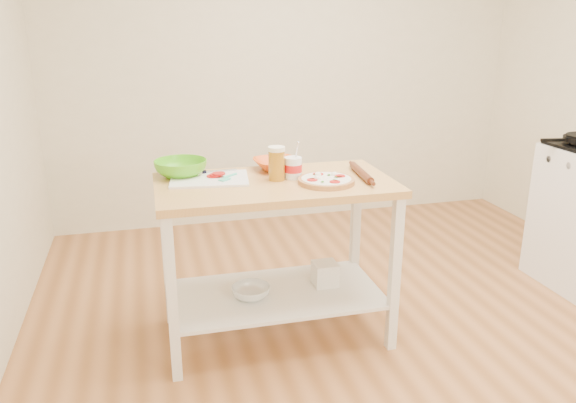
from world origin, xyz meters
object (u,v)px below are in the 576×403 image
Objects in this scene: shelf_glass_bowl at (251,292)px; shelf_bin at (325,274)px; beer_pint at (277,163)px; prep_island at (275,226)px; orange_bowl at (276,164)px; yogurt_tub at (293,168)px; pizza at (326,180)px; spatula at (228,177)px; cutting_board at (209,178)px; rolling_pin at (361,173)px; green_bowl at (181,168)px; knife at (205,172)px.

shelf_bin is at bearing 6.71° from shelf_glass_bowl.
beer_pint is at bearing -179.47° from shelf_bin.
prep_island is 0.37m from orange_bowl.
yogurt_tub reaches higher than beer_pint.
prep_island reaches higher than shelf_glass_bowl.
orange_bowl is 1.40× the size of beer_pint.
pizza reaches higher than spatula.
orange_bowl reaches higher than shelf_glass_bowl.
pizza is 1.64× the size of beer_pint.
cutting_board is 2.46× the size of beer_pint.
green_bowl is at bearing 164.79° from rolling_pin.
cutting_board is 0.10m from spatula.
pizza is 0.86× the size of rolling_pin.
shelf_bin is (0.23, -0.21, -0.60)m from orange_bowl.
orange_bowl reaches higher than knife.
green_bowl is at bearing 141.66° from shelf_glass_bowl.
orange_bowl is 0.72m from shelf_glass_bowl.
knife reaches higher than shelf_glass_bowl.
beer_pint reaches higher than orange_bowl.
prep_island is 4.58× the size of knife.
beer_pint is (0.48, -0.20, 0.05)m from green_bowl.
shelf_glass_bowl is at bearing -162.87° from beer_pint.
cutting_board is 0.86m from shelf_bin.
shelf_glass_bowl is (-0.61, 0.00, -0.63)m from rolling_pin.
green_bowl is 1.33× the size of shelf_glass_bowl.
yogurt_tub is 1.53× the size of shelf_bin.
prep_island is at bearing 10.15° from shelf_glass_bowl.
orange_bowl is 0.48m from rolling_pin.
cutting_board reaches higher than prep_island.
spatula is 0.66× the size of yogurt_tub.
spatula is 0.47× the size of green_bowl.
pizza is 1.44× the size of yogurt_tub.
spatula is at bearing -13.98° from cutting_board.
beer_pint is at bearing 173.66° from rolling_pin.
yogurt_tub reaches higher than pizza.
knife is (-0.58, 0.32, 0.00)m from pizza.
shelf_glass_bowl is (-0.39, 0.07, -0.62)m from pizza.
beer_pint reaches higher than cutting_board.
cutting_board is at bearing -89.94° from knife.
prep_island is at bearing -36.79° from knife.
spatula is at bearing 171.29° from rolling_pin.
knife is at bearing 146.77° from prep_island.
orange_bowl reaches higher than spatula.
beer_pint is 0.72m from shelf_glass_bowl.
orange_bowl is (0.30, 0.15, 0.01)m from spatula.
pizza reaches higher than knife.
spatula reaches higher than prep_island.
green_bowl is 0.82× the size of rolling_pin.
pizza is at bearing -161.76° from rolling_pin.
shelf_glass_bowl is at bearing -173.29° from shelf_bin.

